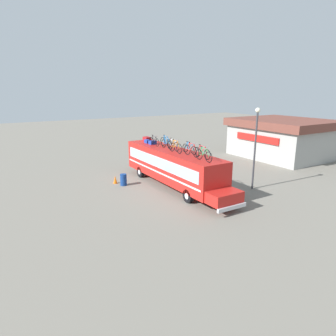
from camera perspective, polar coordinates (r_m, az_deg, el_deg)
The scene contains 18 objects.
ground_plane at distance 24.18m, azimuth 0.69°, elevation -3.33°, with size 120.00×120.00×0.00m, color slate.
bus at distance 23.54m, azimuth 0.97°, elevation 0.47°, with size 12.61×2.45×2.92m.
luggage_bag_1 at distance 27.43m, azimuth -4.05°, elevation 5.50°, with size 0.75×0.49×0.41m, color maroon.
luggage_bag_2 at distance 26.57m, azimuth -4.00°, elevation 5.08°, with size 0.56×0.34×0.29m, color #193899.
luggage_bag_3 at distance 25.95m, azimuth -2.97°, elevation 4.88°, with size 0.53×0.56×0.31m, color #193899.
rooftop_bicycle_1 at distance 25.32m, azimuth -2.65°, elevation 5.14°, with size 1.68×0.44×0.88m.
rooftop_bicycle_2 at distance 24.78m, azimuth -0.43°, elevation 5.00°, with size 1.73×0.44×0.95m.
rooftop_bicycle_3 at distance 23.97m, azimuth -0.23°, elevation 4.63°, with size 1.70×0.44×0.89m.
rooftop_bicycle_4 at distance 23.19m, azimuth 0.97°, elevation 4.34°, with size 1.70×0.44×0.94m.
rooftop_bicycle_5 at distance 22.40m, azimuth 1.42°, elevation 4.00°, with size 1.75×0.44×0.98m.
rooftop_bicycle_6 at distance 22.09m, azimuth 4.08°, elevation 3.71°, with size 1.71×0.44×0.86m.
rooftop_bicycle_7 at distance 21.21m, azimuth 4.49°, elevation 3.36°, with size 1.77×0.44×0.98m.
rooftop_bicycle_8 at distance 20.65m, azimuth 6.53°, elevation 2.94°, with size 1.77×0.44×0.91m.
rooftop_bicycle_9 at distance 19.79m, azimuth 6.83°, elevation 2.45°, with size 1.72×0.44×0.94m.
roadside_building at distance 36.70m, azimuth 20.98°, elevation 5.41°, with size 10.25×8.89×4.28m.
trash_bin at distance 24.32m, azimuth -8.48°, elevation -2.23°, with size 0.52×0.52×0.93m, color navy.
traffic_cone at distance 24.98m, azimuth -10.02°, elevation -2.19°, with size 0.32×0.32×0.65m, color orange.
street_lamp at distance 23.40m, azimuth 16.36°, elevation 5.21°, with size 0.36×0.36×6.21m.
Camera 1 is at (19.47, -12.27, 7.43)m, focal length 31.99 mm.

